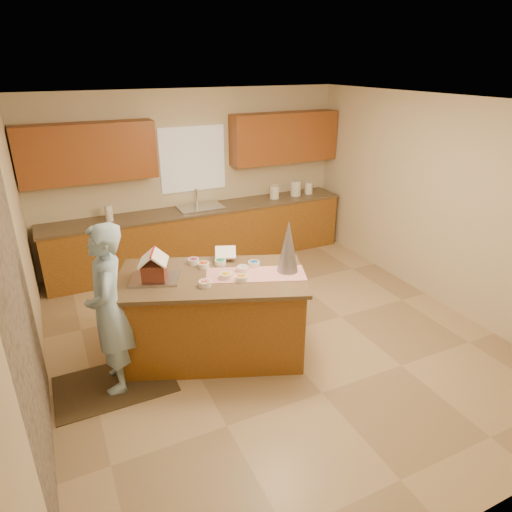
# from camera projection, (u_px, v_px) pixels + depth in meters

# --- Properties ---
(floor) EXTENTS (5.50, 5.50, 0.00)m
(floor) POSITION_uv_depth(u_px,v_px,m) (270.00, 336.00, 5.48)
(floor) COLOR tan
(floor) RESTS_ON ground
(ceiling) EXTENTS (5.50, 5.50, 0.00)m
(ceiling) POSITION_uv_depth(u_px,v_px,m) (274.00, 102.00, 4.40)
(ceiling) COLOR silver
(ceiling) RESTS_ON floor
(wall_back) EXTENTS (5.50, 5.50, 0.00)m
(wall_back) POSITION_uv_depth(u_px,v_px,m) (193.00, 178.00, 7.21)
(wall_back) COLOR beige
(wall_back) RESTS_ON floor
(wall_front) EXTENTS (5.50, 5.50, 0.00)m
(wall_front) POSITION_uv_depth(u_px,v_px,m) (486.00, 379.00, 2.66)
(wall_front) COLOR beige
(wall_front) RESTS_ON floor
(wall_left) EXTENTS (5.50, 5.50, 0.00)m
(wall_left) POSITION_uv_depth(u_px,v_px,m) (19.00, 275.00, 3.95)
(wall_left) COLOR beige
(wall_left) RESTS_ON floor
(wall_right) EXTENTS (5.50, 5.50, 0.00)m
(wall_right) POSITION_uv_depth(u_px,v_px,m) (441.00, 203.00, 5.92)
(wall_right) COLOR beige
(wall_right) RESTS_ON floor
(stone_accent) EXTENTS (0.00, 2.50, 2.50)m
(stone_accent) POSITION_uv_depth(u_px,v_px,m) (24.00, 329.00, 3.34)
(stone_accent) COLOR gray
(stone_accent) RESTS_ON wall_left
(window_curtain) EXTENTS (1.05, 0.03, 1.00)m
(window_curtain) POSITION_uv_depth(u_px,v_px,m) (193.00, 159.00, 7.07)
(window_curtain) COLOR white
(window_curtain) RESTS_ON wall_back
(back_counter_base) EXTENTS (4.80, 0.60, 0.88)m
(back_counter_base) POSITION_uv_depth(u_px,v_px,m) (202.00, 237.00, 7.33)
(back_counter_base) COLOR #8A5E1C
(back_counter_base) RESTS_ON floor
(back_counter_top) EXTENTS (4.85, 0.63, 0.04)m
(back_counter_top) POSITION_uv_depth(u_px,v_px,m) (201.00, 210.00, 7.14)
(back_counter_top) COLOR brown
(back_counter_top) RESTS_ON back_counter_base
(upper_cabinet_left) EXTENTS (1.85, 0.35, 0.80)m
(upper_cabinet_left) POSITION_uv_depth(u_px,v_px,m) (88.00, 153.00, 6.23)
(upper_cabinet_left) COLOR brown
(upper_cabinet_left) RESTS_ON wall_back
(upper_cabinet_right) EXTENTS (1.85, 0.35, 0.80)m
(upper_cabinet_right) POSITION_uv_depth(u_px,v_px,m) (284.00, 138.00, 7.46)
(upper_cabinet_right) COLOR brown
(upper_cabinet_right) RESTS_ON wall_back
(sink) EXTENTS (0.70, 0.45, 0.12)m
(sink) POSITION_uv_depth(u_px,v_px,m) (201.00, 210.00, 7.15)
(sink) COLOR silver
(sink) RESTS_ON back_counter_top
(faucet) EXTENTS (0.03, 0.03, 0.28)m
(faucet) POSITION_uv_depth(u_px,v_px,m) (196.00, 197.00, 7.23)
(faucet) COLOR silver
(faucet) RESTS_ON back_counter_top
(island_base) EXTENTS (2.12, 1.58, 0.93)m
(island_base) POSITION_uv_depth(u_px,v_px,m) (213.00, 317.00, 4.99)
(island_base) COLOR #8A5E1C
(island_base) RESTS_ON floor
(island_top) EXTENTS (2.23, 1.69, 0.04)m
(island_top) POSITION_uv_depth(u_px,v_px,m) (211.00, 278.00, 4.80)
(island_top) COLOR brown
(island_top) RESTS_ON island_base
(table_runner) EXTENTS (1.12, 0.74, 0.01)m
(table_runner) POSITION_uv_depth(u_px,v_px,m) (256.00, 274.00, 4.82)
(table_runner) COLOR #9D0B14
(table_runner) RESTS_ON island_top
(baking_tray) EXTENTS (0.58, 0.51, 0.03)m
(baking_tray) POSITION_uv_depth(u_px,v_px,m) (155.00, 279.00, 4.70)
(baking_tray) COLOR silver
(baking_tray) RESTS_ON island_top
(cookbook) EXTENTS (0.28, 0.25, 0.10)m
(cookbook) POSITION_uv_depth(u_px,v_px,m) (225.00, 252.00, 5.13)
(cookbook) COLOR white
(cookbook) RESTS_ON island_top
(tinsel_tree) EXTENTS (0.30, 0.30, 0.58)m
(tinsel_tree) POSITION_uv_depth(u_px,v_px,m) (288.00, 247.00, 4.77)
(tinsel_tree) COLOR #B8B7C4
(tinsel_tree) RESTS_ON island_top
(rug) EXTENTS (1.18, 0.77, 0.01)m
(rug) POSITION_uv_depth(u_px,v_px,m) (115.00, 384.00, 4.65)
(rug) COLOR black
(rug) RESTS_ON floor
(boy) EXTENTS (0.52, 0.70, 1.74)m
(boy) POSITION_uv_depth(u_px,v_px,m) (109.00, 310.00, 4.32)
(boy) COLOR #93B6D0
(boy) RESTS_ON rug
(canister_a) EXTENTS (0.16, 0.16, 0.22)m
(canister_a) POSITION_uv_depth(u_px,v_px,m) (274.00, 192.00, 7.61)
(canister_a) COLOR white
(canister_a) RESTS_ON back_counter_top
(canister_b) EXTENTS (0.18, 0.18, 0.26)m
(canister_b) POSITION_uv_depth(u_px,v_px,m) (296.00, 188.00, 7.77)
(canister_b) COLOR white
(canister_b) RESTS_ON back_counter_top
(canister_c) EXTENTS (0.14, 0.14, 0.20)m
(canister_c) POSITION_uv_depth(u_px,v_px,m) (309.00, 188.00, 7.89)
(canister_c) COLOR white
(canister_c) RESTS_ON back_counter_top
(paper_towel) EXTENTS (0.11, 0.11, 0.24)m
(paper_towel) POSITION_uv_depth(u_px,v_px,m) (109.00, 213.00, 6.54)
(paper_towel) COLOR white
(paper_towel) RESTS_ON back_counter_top
(gingerbread_house) EXTENTS (0.38, 0.38, 0.30)m
(gingerbread_house) POSITION_uv_depth(u_px,v_px,m) (154.00, 268.00, 4.65)
(gingerbread_house) COLOR maroon
(gingerbread_house) RESTS_ON baking_tray
(candy_bowls) EXTENTS (0.78, 0.75, 0.06)m
(candy_bowls) POSITION_uv_depth(u_px,v_px,m) (223.00, 270.00, 4.86)
(candy_bowls) COLOR #9F3566
(candy_bowls) RESTS_ON island_top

